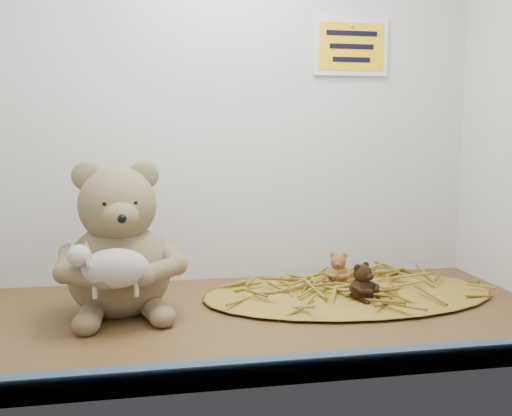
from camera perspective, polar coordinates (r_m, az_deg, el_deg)
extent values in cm
cube|color=#492E19|center=(110.07, -0.87, -10.87)|extent=(120.00, 60.00, 0.40)
cube|color=silver|center=(134.54, -3.09, 11.88)|extent=(120.00, 0.40, 90.00)
cube|color=#334B62|center=(83.00, 2.59, -15.84)|extent=(119.28, 2.20, 3.60)
ellipsoid|color=olive|center=(125.34, 9.28, -8.38)|extent=(63.22, 36.71, 1.22)
cube|color=#DFA90B|center=(142.11, 9.46, 15.61)|extent=(16.00, 1.20, 11.00)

